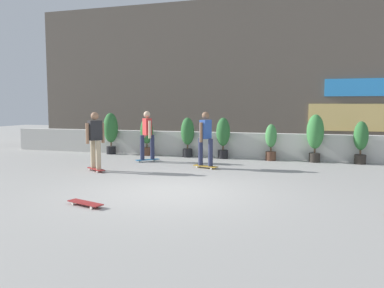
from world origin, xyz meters
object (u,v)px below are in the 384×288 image
(potted_plant_0, at_px, (111,130))
(potted_plant_1, at_px, (147,134))
(potted_plant_6, at_px, (361,140))
(skateboard_near_camera, at_px, (85,203))
(skater_by_wall_left, at_px, (95,139))
(skater_foreground, at_px, (206,137))
(potted_plant_4, at_px, (271,141))
(skater_by_wall_right, at_px, (147,134))
(potted_plant_5, at_px, (315,134))
(potted_plant_2, at_px, (188,134))
(potted_plant_3, at_px, (223,135))

(potted_plant_0, bearing_deg, potted_plant_1, 0.00)
(potted_plant_6, bearing_deg, skateboard_near_camera, -127.12)
(potted_plant_0, bearing_deg, skater_by_wall_left, -67.36)
(potted_plant_1, relative_size, skater_foreground, 0.84)
(potted_plant_6, bearing_deg, potted_plant_1, 180.00)
(potted_plant_4, height_order, skater_by_wall_right, skater_by_wall_right)
(skater_by_wall_right, bearing_deg, potted_plant_5, 15.93)
(skater_foreground, xyz_separation_m, skater_by_wall_left, (-2.87, -1.44, 0.00))
(potted_plant_1, xyz_separation_m, skater_foreground, (2.92, -2.31, 0.12))
(potted_plant_4, relative_size, potted_plant_5, 0.78)
(potted_plant_5, xyz_separation_m, skater_by_wall_right, (-5.37, -1.53, 0.01))
(potted_plant_6, height_order, skater_foreground, skater_foreground)
(potted_plant_1, bearing_deg, potted_plant_4, 0.00)
(potted_plant_2, bearing_deg, skater_by_wall_right, -121.16)
(potted_plant_6, xyz_separation_m, skater_by_wall_left, (-7.41, -3.75, 0.16))
(skater_foreground, relative_size, skateboard_near_camera, 2.06)
(potted_plant_5, relative_size, skater_by_wall_right, 0.94)
(potted_plant_2, distance_m, skater_by_wall_right, 1.79)
(potted_plant_2, height_order, potted_plant_3, potted_plant_3)
(skater_by_wall_left, bearing_deg, potted_plant_6, 26.83)
(potted_plant_0, height_order, potted_plant_4, potted_plant_0)
(potted_plant_6, relative_size, skateboard_near_camera, 1.68)
(skateboard_near_camera, bearing_deg, potted_plant_1, 104.89)
(potted_plant_3, height_order, skater_by_wall_right, skater_by_wall_right)
(potted_plant_1, relative_size, potted_plant_3, 0.98)
(potted_plant_4, distance_m, skater_by_wall_right, 4.23)
(potted_plant_4, xyz_separation_m, skater_foreground, (-1.70, -2.31, 0.27))
(potted_plant_2, distance_m, potted_plant_4, 3.01)
(potted_plant_1, relative_size, skater_by_wall_right, 0.84)
(potted_plant_0, distance_m, potted_plant_3, 4.45)
(potted_plant_2, xyz_separation_m, skater_by_wall_left, (-1.56, -3.75, 0.11))
(skater_by_wall_left, xyz_separation_m, skateboard_near_camera, (1.89, -3.55, -0.88))
(skater_by_wall_right, bearing_deg, potted_plant_4, 21.31)
(potted_plant_0, height_order, skater_by_wall_right, skater_by_wall_right)
(potted_plant_2, relative_size, skater_by_wall_right, 0.85)
(potted_plant_0, bearing_deg, potted_plant_2, 0.00)
(skater_by_wall_left, bearing_deg, potted_plant_5, 31.96)
(skater_foreground, height_order, skateboard_near_camera, skater_foreground)
(skater_by_wall_right, bearing_deg, skater_foreground, -19.23)
(potted_plant_2, distance_m, potted_plant_6, 5.85)
(potted_plant_2, bearing_deg, potted_plant_0, -180.00)
(potted_plant_2, height_order, potted_plant_5, potted_plant_5)
(potted_plant_1, height_order, potted_plant_3, potted_plant_3)
(potted_plant_2, relative_size, potted_plant_6, 1.05)
(potted_plant_1, relative_size, potted_plant_4, 1.15)
(potted_plant_1, bearing_deg, potted_plant_3, -0.00)
(potted_plant_5, bearing_deg, skater_by_wall_left, -148.04)
(potted_plant_6, height_order, skater_by_wall_left, skater_by_wall_left)
(skater_foreground, bearing_deg, potted_plant_0, 152.47)
(potted_plant_4, bearing_deg, potted_plant_1, 180.00)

